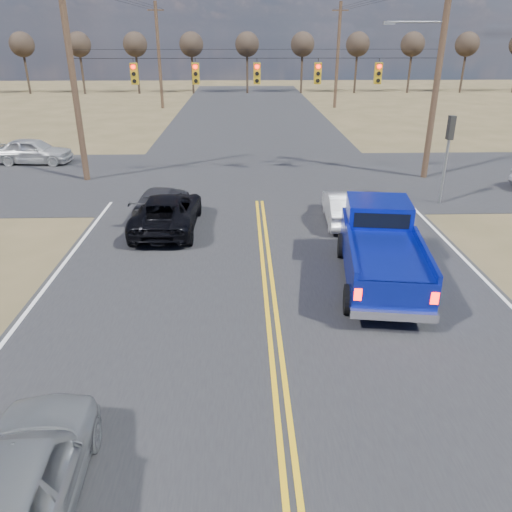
{
  "coord_description": "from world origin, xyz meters",
  "views": [
    {
      "loc": [
        -0.77,
        -8.02,
        7.08
      ],
      "look_at": [
        -0.42,
        4.48,
        1.5
      ],
      "focal_mm": 35.0,
      "sensor_mm": 36.0,
      "label": 1
    }
  ],
  "objects_px": {
    "silver_suv": "(15,487)",
    "white_car_queue": "(343,207)",
    "black_suv": "(167,212)",
    "dgrey_car_queue": "(161,202)",
    "cross_car_west": "(33,151)",
    "pickup_truck": "(381,249)"
  },
  "relations": [
    {
      "from": "silver_suv",
      "to": "white_car_queue",
      "type": "height_order",
      "value": "silver_suv"
    },
    {
      "from": "silver_suv",
      "to": "dgrey_car_queue",
      "type": "xyz_separation_m",
      "value": [
        0.07,
        14.66,
        -0.17
      ]
    },
    {
      "from": "white_car_queue",
      "to": "cross_car_west",
      "type": "height_order",
      "value": "cross_car_west"
    },
    {
      "from": "black_suv",
      "to": "dgrey_car_queue",
      "type": "height_order",
      "value": "black_suv"
    },
    {
      "from": "dgrey_car_queue",
      "to": "pickup_truck",
      "type": "bearing_deg",
      "value": 146.63
    },
    {
      "from": "black_suv",
      "to": "cross_car_west",
      "type": "xyz_separation_m",
      "value": [
        -9.4,
        11.15,
        0.05
      ]
    },
    {
      "from": "white_car_queue",
      "to": "silver_suv",
      "type": "bearing_deg",
      "value": 64.32
    },
    {
      "from": "white_car_queue",
      "to": "dgrey_car_queue",
      "type": "relative_size",
      "value": 0.94
    },
    {
      "from": "silver_suv",
      "to": "black_suv",
      "type": "height_order",
      "value": "silver_suv"
    },
    {
      "from": "white_car_queue",
      "to": "dgrey_car_queue",
      "type": "xyz_separation_m",
      "value": [
        -7.53,
        1.05,
        -0.04
      ]
    },
    {
      "from": "dgrey_car_queue",
      "to": "cross_car_west",
      "type": "xyz_separation_m",
      "value": [
        -8.92,
        9.54,
        0.15
      ]
    },
    {
      "from": "silver_suv",
      "to": "cross_car_west",
      "type": "bearing_deg",
      "value": -73.08
    },
    {
      "from": "cross_car_west",
      "to": "white_car_queue",
      "type": "bearing_deg",
      "value": -118.64
    },
    {
      "from": "pickup_truck",
      "to": "dgrey_car_queue",
      "type": "relative_size",
      "value": 1.46
    },
    {
      "from": "pickup_truck",
      "to": "cross_car_west",
      "type": "distance_m",
      "value": 22.99
    },
    {
      "from": "pickup_truck",
      "to": "cross_car_west",
      "type": "relative_size",
      "value": 1.38
    },
    {
      "from": "pickup_truck",
      "to": "black_suv",
      "type": "xyz_separation_m",
      "value": [
        -7.17,
        4.78,
        -0.37
      ]
    },
    {
      "from": "silver_suv",
      "to": "black_suv",
      "type": "distance_m",
      "value": 13.06
    },
    {
      "from": "silver_suv",
      "to": "dgrey_car_queue",
      "type": "height_order",
      "value": "silver_suv"
    },
    {
      "from": "white_car_queue",
      "to": "cross_car_west",
      "type": "bearing_deg",
      "value": -29.24
    },
    {
      "from": "white_car_queue",
      "to": "cross_car_west",
      "type": "xyz_separation_m",
      "value": [
        -16.46,
        10.59,
        0.1
      ]
    },
    {
      "from": "pickup_truck",
      "to": "black_suv",
      "type": "relative_size",
      "value": 1.21
    }
  ]
}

